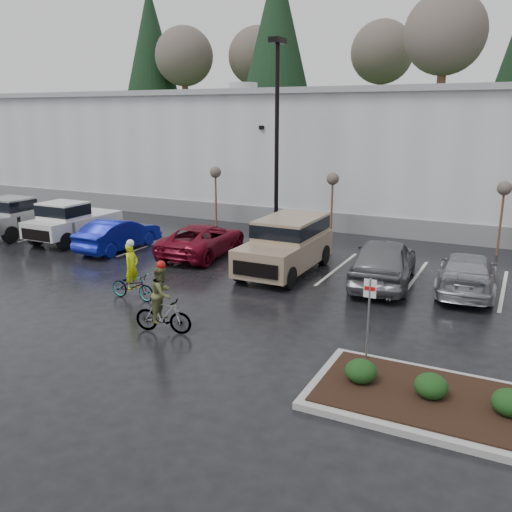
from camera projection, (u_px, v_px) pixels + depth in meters
The scene contains 22 objects.
ground at pixel (226, 339), 14.65m from camera, with size 120.00×120.00×0.00m, color black.
warehouse at pixel (405, 152), 32.73m from camera, with size 60.50×15.50×7.20m.
wooded_ridge at pixel (454, 144), 52.78m from camera, with size 80.00×25.00×6.00m, color #253F1A.
lamppost at pixel (277, 118), 25.30m from camera, with size 0.50×1.00×9.22m.
sapling_west at pixel (215, 176), 28.65m from camera, with size 0.60×0.60×3.20m.
sapling_mid at pixel (333, 182), 25.84m from camera, with size 0.60×0.60×3.20m.
sapling_east at pixel (504, 192), 22.59m from camera, with size 0.60×0.60×3.20m.
curb_island at pixel (508, 418), 10.73m from camera, with size 8.00×3.00×0.15m, color gray.
mulch_bed at pixel (508, 414), 10.71m from camera, with size 7.60×2.60×0.04m, color black.
shrub_a at pixel (361, 371), 11.95m from camera, with size 0.70×0.70×0.52m, color black.
shrub_b at pixel (431, 386), 11.30m from camera, with size 0.70×0.70×0.52m, color black.
shrub_c at pixel (510, 403), 10.65m from camera, with size 0.70×0.70×0.52m, color black.
fire_lane_sign at pixel (369, 310), 12.82m from camera, with size 0.30×0.05×2.20m.
pickup_silver at pixel (26, 215), 27.27m from camera, with size 2.10×5.20×1.96m, color #A6ABAE, non-canonical shape.
pickup_white at pixel (78, 220), 25.91m from camera, with size 2.10×5.20×1.96m, color silver, non-canonical shape.
car_blue at pixel (119, 234), 24.07m from camera, with size 1.49×4.28×1.41m, color #0D1793.
car_red at pixel (203, 240), 23.17m from camera, with size 2.27×4.93×1.37m, color maroon.
suv_tan at pixel (285, 246), 20.58m from camera, with size 2.20×5.10×2.06m, color gray, non-canonical shape.
car_grey at pixel (384, 261), 19.19m from camera, with size 2.01×5.00×1.70m, color slate.
car_far_silver at pixel (467, 273), 18.41m from camera, with size 1.88×4.63×1.34m, color #9C9DA3.
cyclist_hivis at pixel (132, 281), 17.67m from camera, with size 1.67×0.59×2.01m.
cyclist_olive at pixel (163, 306), 14.93m from camera, with size 1.66×0.83×2.08m.
Camera 1 is at (6.81, -11.78, 5.93)m, focal length 38.00 mm.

